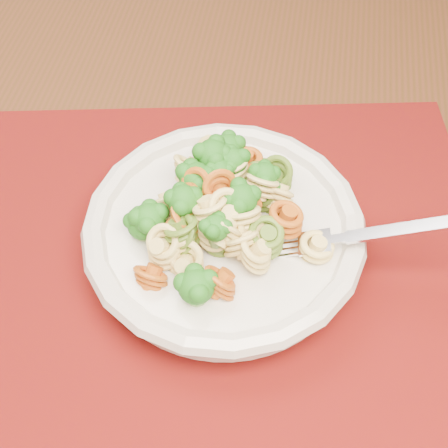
{
  "coord_description": "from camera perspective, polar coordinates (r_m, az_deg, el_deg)",
  "views": [
    {
      "loc": [
        -0.01,
        -0.15,
        1.19
      ],
      "look_at": [
        0.01,
        0.15,
        0.78
      ],
      "focal_mm": 50.0,
      "sensor_mm": 36.0,
      "label": 1
    }
  ],
  "objects": [
    {
      "name": "dining_table",
      "position": [
        0.69,
        -0.26,
        1.38
      ],
      "size": [
        1.6,
        1.21,
        0.74
      ],
      "rotation": [
        0.0,
        0.0,
        -0.22
      ],
      "color": "#482414",
      "rests_on": "ground"
    },
    {
      "name": "pasta_bowl",
      "position": [
        0.52,
        0.0,
        -0.81
      ],
      "size": [
        0.23,
        0.23,
        0.04
      ],
      "color": "beige",
      "rests_on": "placemat"
    },
    {
      "name": "fork",
      "position": [
        0.49,
        8.29,
        -1.67
      ],
      "size": [
        0.18,
        0.05,
        0.08
      ],
      "primitive_type": null,
      "rotation": [
        0.0,
        -0.35,
        -0.12
      ],
      "color": "silver",
      "rests_on": "pasta_bowl"
    },
    {
      "name": "placemat",
      "position": [
        0.53,
        -1.82,
        -3.46
      ],
      "size": [
        0.5,
        0.4,
        0.0
      ],
      "primitive_type": "cube",
      "rotation": [
        0.0,
        0.0,
        -0.03
      ],
      "color": "#5A1203",
      "rests_on": "dining_table"
    },
    {
      "name": "pasta_broccoli_heap",
      "position": [
        0.5,
        0.0,
        0.41
      ],
      "size": [
        0.2,
        0.2,
        0.06
      ],
      "primitive_type": null,
      "color": "#E0C26E",
      "rests_on": "pasta_bowl"
    }
  ]
}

